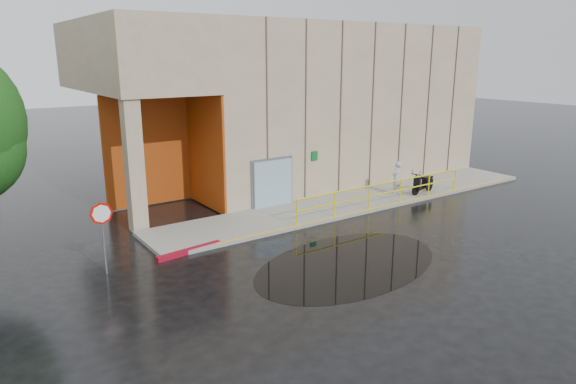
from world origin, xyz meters
The scene contains 9 objects.
ground centered at (0.00, 0.00, 0.00)m, with size 120.00×120.00×0.00m, color black.
sidewalk centered at (4.00, 4.50, 0.07)m, with size 20.00×3.00×0.15m, color gray.
building centered at (5.10, 10.98, 4.21)m, with size 20.00×10.17×8.00m.
guardrail centered at (4.25, 3.15, 0.68)m, with size 9.56×0.06×1.03m.
person centered at (6.02, 4.18, 0.94)m, with size 0.57×0.38×1.57m, color #A7A7AC.
scooter centered at (7.22, 3.60, 0.85)m, with size 1.62×0.71×1.23m.
stop_sign centered at (-7.80, 2.95, 1.70)m, with size 0.69×0.09×2.30m.
red_curb centered at (-5.00, 3.10, 0.09)m, with size 2.40×0.18×0.18m, color maroon.
puddle centered at (-1.15, -0.64, 0.00)m, with size 7.11×4.38×0.01m, color black.
Camera 1 is at (-11.50, -12.19, 6.50)m, focal length 32.00 mm.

